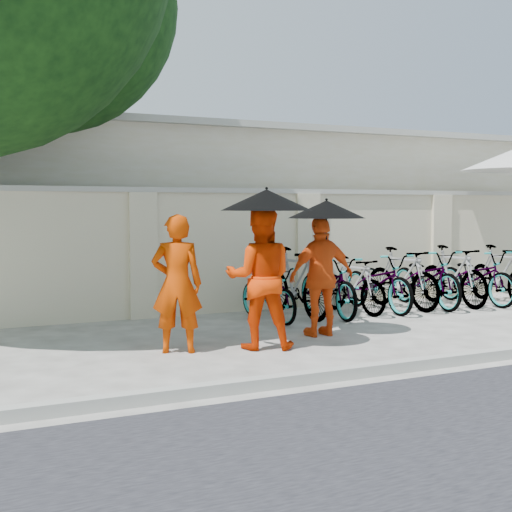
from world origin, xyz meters
name	(u,v)px	position (x,y,z in m)	size (l,w,h in m)	color
ground	(292,347)	(0.00, 0.00, 0.00)	(80.00, 80.00, 0.00)	beige
kerb	(371,370)	(0.00, -1.70, 0.06)	(40.00, 0.16, 0.12)	#A0A099
compound_wall	(253,252)	(1.00, 3.20, 1.00)	(20.00, 0.30, 2.00)	beige
building_behind	(219,214)	(2.00, 7.00, 1.60)	(14.00, 6.00, 3.20)	silver
monk_left	(177,284)	(-1.42, 0.33, 0.84)	(0.61, 0.40, 1.68)	#B83300
monk_center	(260,278)	(-0.40, 0.11, 0.89)	(0.86, 0.67, 1.78)	red
parasol_center	(267,200)	(-0.35, 0.03, 1.86)	(1.14, 1.14, 0.98)	black
monk_right	(322,276)	(0.74, 0.51, 0.82)	(0.96, 0.40, 1.64)	#E74A10
parasol_right	(326,209)	(0.76, 0.43, 1.74)	(1.05, 1.05, 0.93)	black
bike_0	(269,293)	(0.70, 2.01, 0.43)	(0.57, 1.63, 0.86)	gray
bike_1	(296,282)	(1.23, 2.10, 0.56)	(0.53, 1.87, 1.12)	gray
bike_2	(329,286)	(1.76, 1.95, 0.49)	(0.65, 1.86, 0.97)	gray
bike_3	(353,285)	(2.29, 2.03, 0.48)	(0.45, 1.58, 0.95)	gray
bike_4	(378,282)	(2.82, 2.06, 0.50)	(0.66, 1.89, 0.99)	gray
bike_5	(402,278)	(3.34, 2.09, 0.53)	(0.50, 1.78, 1.07)	gray
bike_6	(427,278)	(3.87, 2.08, 0.51)	(0.68, 1.94, 1.02)	gray
bike_7	(453,276)	(4.40, 2.01, 0.54)	(0.51, 1.79, 1.08)	gray
bike_8	(476,277)	(4.93, 1.99, 0.49)	(0.65, 1.88, 0.99)	gray
bike_9	(500,274)	(5.46, 1.92, 0.53)	(0.50, 1.77, 1.06)	gray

